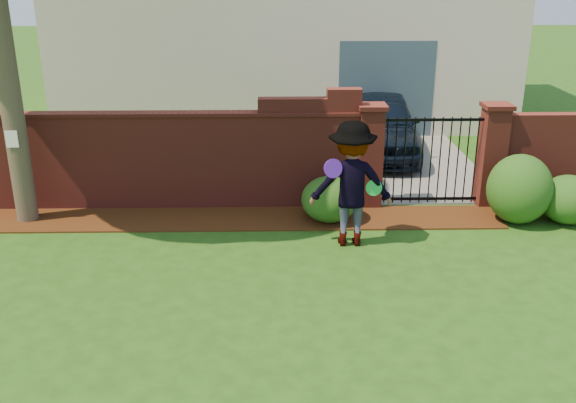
{
  "coord_description": "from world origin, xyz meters",
  "views": [
    {
      "loc": [
        0.68,
        -7.1,
        4.21
      ],
      "look_at": [
        0.87,
        1.4,
        1.05
      ],
      "focal_mm": 40.32,
      "sensor_mm": 36.0,
      "label": 1
    }
  ],
  "objects_px": {
    "car": "(382,127)",
    "man": "(351,185)",
    "frisbee_purple": "(333,168)",
    "frisbee_green": "(374,188)"
  },
  "relations": [
    {
      "from": "car",
      "to": "man",
      "type": "relative_size",
      "value": 2.05
    },
    {
      "from": "frisbee_purple",
      "to": "frisbee_green",
      "type": "xyz_separation_m",
      "value": [
        0.64,
        0.09,
        -0.34
      ]
    },
    {
      "from": "frisbee_purple",
      "to": "man",
      "type": "bearing_deg",
      "value": 33.55
    },
    {
      "from": "frisbee_purple",
      "to": "frisbee_green",
      "type": "distance_m",
      "value": 0.73
    },
    {
      "from": "car",
      "to": "frisbee_purple",
      "type": "relative_size",
      "value": 13.86
    },
    {
      "from": "man",
      "to": "frisbee_green",
      "type": "distance_m",
      "value": 0.35
    },
    {
      "from": "man",
      "to": "frisbee_purple",
      "type": "height_order",
      "value": "man"
    },
    {
      "from": "car",
      "to": "frisbee_green",
      "type": "bearing_deg",
      "value": -94.97
    },
    {
      "from": "frisbee_purple",
      "to": "frisbee_green",
      "type": "bearing_deg",
      "value": 8.21
    },
    {
      "from": "car",
      "to": "frisbee_green",
      "type": "xyz_separation_m",
      "value": [
        -0.94,
        -5.03,
        0.29
      ]
    }
  ]
}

